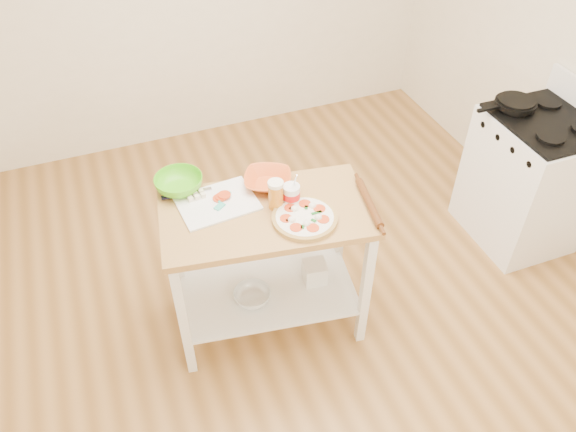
# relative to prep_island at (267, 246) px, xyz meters

# --- Properties ---
(room_shell) EXTENTS (4.04, 4.54, 2.74)m
(room_shell) POSITION_rel_prep_island_xyz_m (0.21, -0.03, 0.71)
(room_shell) COLOR #A9773E
(room_shell) RESTS_ON ground
(prep_island) EXTENTS (1.17, 0.76, 0.90)m
(prep_island) POSITION_rel_prep_island_xyz_m (0.00, 0.00, 0.00)
(prep_island) COLOR #AF8347
(prep_island) RESTS_ON ground
(gas_stove) EXTENTS (0.60, 0.70, 1.11)m
(gas_stove) POSITION_rel_prep_island_xyz_m (1.91, 0.12, -0.17)
(gas_stove) COLOR white
(gas_stove) RESTS_ON ground
(skillet) EXTENTS (0.41, 0.26, 0.03)m
(skillet) POSITION_rel_prep_island_xyz_m (1.79, 0.32, 0.33)
(skillet) COLOR black
(skillet) RESTS_ON gas_stove
(pizza) EXTENTS (0.34, 0.34, 0.05)m
(pizza) POSITION_rel_prep_island_xyz_m (0.16, -0.14, 0.27)
(pizza) COLOR tan
(pizza) RESTS_ON prep_island
(cutting_board) EXTENTS (0.42, 0.33, 0.04)m
(cutting_board) POSITION_rel_prep_island_xyz_m (-0.22, 0.15, 0.26)
(cutting_board) COLOR white
(cutting_board) RESTS_ON prep_island
(spatula) EXTENTS (0.12, 0.12, 0.01)m
(spatula) POSITION_rel_prep_island_xyz_m (-0.19, 0.14, 0.27)
(spatula) COLOR #3CBBA0
(spatula) RESTS_ON cutting_board
(knife) EXTENTS (0.27, 0.04, 0.01)m
(knife) POSITION_rel_prep_island_xyz_m (-0.39, 0.27, 0.27)
(knife) COLOR silver
(knife) RESTS_ON cutting_board
(orange_bowl) EXTENTS (0.34, 0.34, 0.06)m
(orange_bowl) POSITION_rel_prep_island_xyz_m (0.08, 0.20, 0.29)
(orange_bowl) COLOR #DA5A23
(orange_bowl) RESTS_ON prep_island
(green_bowl) EXTENTS (0.32, 0.32, 0.08)m
(green_bowl) POSITION_rel_prep_island_xyz_m (-0.37, 0.34, 0.30)
(green_bowl) COLOR #50C017
(green_bowl) RESTS_ON prep_island
(beer_pint) EXTENTS (0.08, 0.08, 0.16)m
(beer_pint) POSITION_rel_prep_island_xyz_m (0.06, 0.01, 0.34)
(beer_pint) COLOR orange
(beer_pint) RESTS_ON prep_island
(yogurt_tub) EXTENTS (0.09, 0.09, 0.20)m
(yogurt_tub) POSITION_rel_prep_island_xyz_m (0.15, 0.02, 0.31)
(yogurt_tub) COLOR white
(yogurt_tub) RESTS_ON prep_island
(rolling_pin) EXTENTS (0.11, 0.37, 0.04)m
(rolling_pin) POSITION_rel_prep_island_xyz_m (0.51, -0.16, 0.28)
(rolling_pin) COLOR brown
(rolling_pin) RESTS_ON prep_island
(shelf_glass_bowl) EXTENTS (0.27, 0.27, 0.07)m
(shelf_glass_bowl) POSITION_rel_prep_island_xyz_m (-0.11, -0.02, -0.35)
(shelf_glass_bowl) COLOR silver
(shelf_glass_bowl) RESTS_ON prep_island
(shelf_bin) EXTENTS (0.15, 0.15, 0.13)m
(shelf_bin) POSITION_rel_prep_island_xyz_m (0.29, -0.01, -0.32)
(shelf_bin) COLOR white
(shelf_bin) RESTS_ON prep_island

